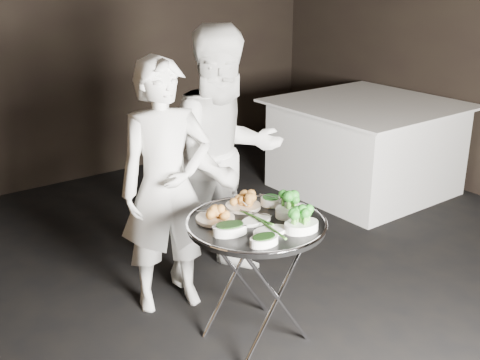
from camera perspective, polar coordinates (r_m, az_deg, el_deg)
floor at (r=3.61m, az=5.69°, el=-16.03°), size 6.00×7.00×0.05m
wall_back at (r=6.02m, az=-17.64°, el=13.49°), size 6.00×0.05×3.00m
tray_stand at (r=3.46m, az=1.51°, el=-9.13°), size 0.50×0.42×0.73m
serving_tray at (r=3.31m, az=1.56°, el=-4.14°), size 0.78×0.78×0.04m
potato_plate_a at (r=3.31m, az=-2.37°, el=-3.28°), size 0.21×0.21×0.08m
potato_plate_b at (r=3.48m, az=0.30°, el=-2.13°), size 0.22×0.22×0.08m
greens_bowl at (r=3.52m, az=2.93°, el=-1.88°), size 0.12×0.12×0.07m
asparagus_plate_a at (r=3.29m, az=1.56°, el=-3.74°), size 0.20×0.12×0.04m
asparagus_plate_b at (r=3.17m, az=2.90°, el=-4.73°), size 0.21×0.14×0.04m
spinach_bowl_a at (r=3.15m, az=-0.98°, el=-4.55°), size 0.21×0.17×0.08m
spinach_bowl_b at (r=3.04m, az=2.30°, el=-5.63°), size 0.17×0.11×0.07m
broccoli_bowl_a at (r=3.39m, az=4.68°, el=-2.77°), size 0.21×0.17×0.08m
broccoli_bowl_b at (r=3.20m, az=5.84°, el=-4.21°), size 0.21×0.17×0.08m
serving_utensils at (r=3.35m, az=1.07°, el=-2.76°), size 0.57×0.43×0.01m
waiter_left at (r=3.69m, az=-7.01°, el=-0.70°), size 0.66×0.53×1.59m
waiter_right at (r=3.98m, az=-1.37°, el=2.12°), size 0.92×0.76×1.74m
dining_table at (r=5.84m, az=11.78°, el=3.11°), size 1.51×1.51×0.86m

